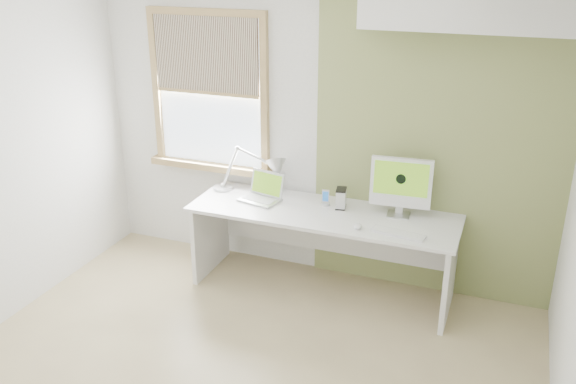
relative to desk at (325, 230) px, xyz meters
The scene contains 12 objects.
room 1.64m from the desk, 97.06° to the right, with size 4.04×3.54×2.64m.
accent_wall 1.16m from the desk, 19.90° to the left, with size 2.00×0.02×2.60m, color #888E52.
soffit 2.13m from the desk, ahead, with size 1.60×0.40×0.42m, color white.
window 1.58m from the desk, 167.04° to the left, with size 1.20×0.14×1.42m.
desk is the anchor object (origin of this frame).
desk_lamp 0.72m from the desk, 167.06° to the left, with size 0.74×0.30×0.41m.
laptop 0.62m from the desk, behind, with size 0.38×0.33×0.23m.
phone_dock 0.25m from the desk, 107.20° to the left, with size 0.08×0.08×0.14m.
external_drive 0.31m from the desk, 31.29° to the left, with size 0.10×0.14×0.17m.
imac 0.75m from the desk, ahead, with size 0.49×0.17×0.48m.
keyboard 0.74m from the desk, 21.94° to the right, with size 0.42×0.18×0.02m.
mouse 0.48m from the desk, 37.53° to the right, with size 0.06×0.11×0.03m, color white.
Camera 1 is at (1.55, -3.00, 2.74)m, focal length 38.28 mm.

